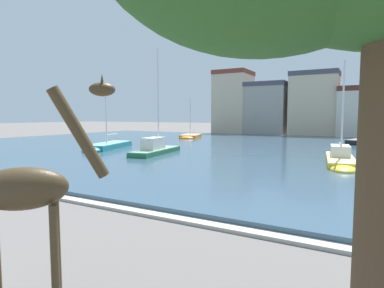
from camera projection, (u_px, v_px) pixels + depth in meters
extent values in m
cube|color=#334C60|center=(264.00, 149.00, 33.04)|extent=(76.01, 46.17, 0.29)
cube|color=#ADA89E|center=(94.00, 203.00, 12.73)|extent=(76.01, 0.50, 0.12)
cylinder|color=#42331E|center=(57.00, 252.00, 6.00)|extent=(0.14, 0.14, 1.98)
cylinder|color=#42331E|center=(55.00, 260.00, 5.64)|extent=(0.14, 0.14, 1.98)
ellipsoid|color=#42331E|center=(22.00, 189.00, 5.55)|extent=(1.46, 1.52, 0.76)
cylinder|color=#42331E|center=(79.00, 133.00, 5.77)|extent=(0.86, 0.91, 1.69)
ellipsoid|color=#42331E|center=(102.00, 89.00, 5.83)|extent=(0.50, 0.52, 0.25)
cone|color=#42331E|center=(102.00, 79.00, 5.87)|extent=(0.05, 0.05, 0.14)
cone|color=#42331E|center=(102.00, 78.00, 5.76)|extent=(0.05, 0.05, 0.14)
cube|color=#236B42|center=(156.00, 153.00, 27.61)|extent=(2.70, 6.84, 0.65)
ellipsoid|color=#236B42|center=(171.00, 150.00, 30.56)|extent=(1.88, 2.54, 0.62)
cube|color=gray|center=(156.00, 149.00, 27.58)|extent=(2.64, 6.70, 0.06)
cube|color=silver|center=(153.00, 143.00, 27.07)|extent=(1.54, 2.48, 1.01)
cylinder|color=silver|center=(158.00, 99.00, 27.67)|extent=(0.12, 0.12, 8.64)
cylinder|color=silver|center=(152.00, 140.00, 26.88)|extent=(0.43, 2.32, 0.08)
cube|color=gold|center=(340.00, 162.00, 22.31)|extent=(2.62, 7.11, 0.63)
ellipsoid|color=gold|center=(343.00, 170.00, 19.26)|extent=(1.87, 2.61, 0.60)
cube|color=#DFCD77|center=(340.00, 157.00, 22.28)|extent=(2.57, 6.97, 0.06)
cube|color=silver|center=(340.00, 151.00, 22.73)|extent=(1.53, 2.57, 0.76)
cylinder|color=silver|center=(343.00, 110.00, 21.52)|extent=(0.12, 0.12, 6.60)
cylinder|color=silver|center=(340.00, 144.00, 22.85)|extent=(0.39, 2.42, 0.08)
cube|color=orange|center=(191.00, 137.00, 48.55)|extent=(3.75, 5.56, 0.68)
ellipsoid|color=orange|center=(187.00, 138.00, 46.20)|extent=(2.58, 2.32, 0.65)
cube|color=#E2A56E|center=(191.00, 135.00, 48.52)|extent=(3.68, 5.45, 0.06)
cylinder|color=silver|center=(190.00, 117.00, 47.91)|extent=(0.12, 0.12, 5.48)
cylinder|color=silver|center=(191.00, 129.00, 48.94)|extent=(0.59, 1.73, 0.08)
cube|color=silver|center=(383.00, 142.00, 30.44)|extent=(2.45, 3.22, 0.91)
cylinder|color=silver|center=(382.00, 137.00, 30.61)|extent=(0.93, 2.74, 0.08)
cube|color=teal|center=(109.00, 147.00, 32.39)|extent=(3.97, 6.98, 0.76)
ellipsoid|color=teal|center=(93.00, 150.00, 29.31)|extent=(2.51, 2.78, 0.73)
cube|color=#6EA5A8|center=(109.00, 143.00, 32.35)|extent=(3.89, 6.84, 0.06)
cylinder|color=silver|center=(106.00, 117.00, 31.63)|extent=(0.12, 0.12, 5.36)
cylinder|color=silver|center=(112.00, 134.00, 32.92)|extent=(0.75, 2.25, 0.08)
cube|color=black|center=(362.00, 143.00, 37.80)|extent=(3.42, 6.69, 0.79)
ellipsoid|color=black|center=(371.00, 141.00, 39.96)|extent=(2.09, 2.60, 0.75)
cube|color=slate|center=(362.00, 139.00, 37.76)|extent=(3.36, 6.56, 0.06)
cylinder|color=silver|center=(365.00, 108.00, 37.79)|extent=(0.12, 0.12, 7.35)
cylinder|color=silver|center=(361.00, 132.00, 37.23)|extent=(0.71, 2.20, 0.08)
cylinder|color=#232326|center=(54.00, 193.00, 13.64)|extent=(0.24, 0.24, 0.50)
cube|color=#C6B293|center=(233.00, 105.00, 61.98)|extent=(6.29, 6.81, 11.33)
cube|color=brown|center=(234.00, 73.00, 61.45)|extent=(6.41, 6.95, 0.80)
cube|color=gray|center=(267.00, 111.00, 58.94)|extent=(7.22, 6.86, 8.80)
cube|color=#42424C|center=(268.00, 85.00, 58.52)|extent=(7.37, 7.00, 0.80)
cube|color=#C6B293|center=(314.00, 107.00, 54.31)|extent=(7.61, 5.22, 10.19)
cube|color=#42424C|center=(315.00, 74.00, 53.83)|extent=(7.76, 5.33, 0.80)
cube|color=beige|center=(358.00, 115.00, 50.82)|extent=(5.99, 5.70, 7.37)
cube|color=#51281E|center=(359.00, 89.00, 50.47)|extent=(6.11, 5.81, 0.80)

